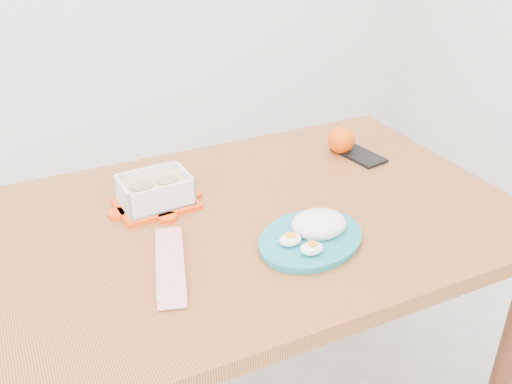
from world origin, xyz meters
name	(u,v)px	position (x,y,z in m)	size (l,w,h in m)	color
dining_table	(256,245)	(0.07, 0.09, 0.66)	(1.30, 0.90, 0.75)	#AB5F30
food_container	(155,192)	(-0.14, 0.22, 0.79)	(0.21, 0.16, 0.08)	#FC4007
orange_fruit	(341,140)	(0.44, 0.31, 0.79)	(0.08, 0.08, 0.08)	#F75A04
rice_plate	(313,232)	(0.14, -0.07, 0.77)	(0.34, 0.34, 0.07)	teal
candy_bar	(170,262)	(-0.18, -0.04, 0.76)	(0.23, 0.06, 0.02)	red
smartphone	(359,155)	(0.48, 0.26, 0.75)	(0.08, 0.16, 0.01)	black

